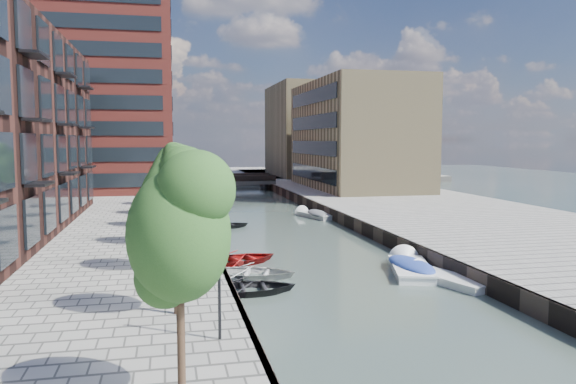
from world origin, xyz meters
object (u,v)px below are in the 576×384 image
object	(u,v)px
tree_0	(179,226)
sloop_3	(251,278)
sloop_2	(241,263)
tree_2	(172,182)
bridge	(228,181)
tree_3	(171,174)
motorboat_2	(443,280)
sloop_4	(225,228)
tree_1	(175,197)
tree_5	(170,164)
sloop_1	(249,293)
tree_4	(170,168)
motorboat_3	(410,267)
tree_6	(169,161)
car	(317,181)
motorboat_4	(314,215)

from	to	relation	value
tree_0	sloop_3	distance (m)	17.05
sloop_2	sloop_3	xyz separation A→B (m)	(0.10, -3.65, 0.00)
sloop_3	tree_2	bearing A→B (deg)	129.48
bridge	sloop_2	xyz separation A→B (m)	(-4.54, -48.67, -1.39)
tree_3	motorboat_2	size ratio (longest dim) A/B	1.19
tree_3	bridge	bearing A→B (deg)	79.75
tree_3	sloop_4	xyz separation A→B (m)	(4.42, 12.03, -5.31)
sloop_2	tree_1	bearing A→B (deg)	143.71
tree_5	sloop_4	xyz separation A→B (m)	(4.42, -1.97, -5.31)
sloop_1	sloop_2	bearing A→B (deg)	-2.19
tree_0	tree_1	xyz separation A→B (m)	(0.00, 7.00, 0.00)
tree_1	tree_4	xyz separation A→B (m)	(0.00, 21.00, 0.00)
sloop_1	motorboat_3	size ratio (longest dim) A/B	0.77
sloop_1	tree_6	bearing A→B (deg)	8.60
tree_4	sloop_2	world-z (taller)	tree_4
tree_6	motorboat_2	size ratio (longest dim) A/B	1.19
bridge	sloop_4	size ratio (longest dim) A/B	3.10
tree_1	sloop_2	world-z (taller)	tree_1
sloop_4	tree_2	bearing A→B (deg)	155.25
sloop_3	car	distance (m)	47.30
tree_5	tree_1	bearing A→B (deg)	-90.00
tree_6	tree_0	bearing A→B (deg)	-90.00
tree_2	tree_4	size ratio (longest dim) A/B	1.00
tree_6	motorboat_4	world-z (taller)	tree_6
tree_4	sloop_2	distance (m)	10.91
tree_0	tree_1	bearing A→B (deg)	90.00
tree_6	motorboat_2	bearing A→B (deg)	-64.92
sloop_2	sloop_1	bearing A→B (deg)	157.56
sloop_2	sloop_3	world-z (taller)	sloop_3
tree_1	tree_6	size ratio (longest dim) A/B	1.00
bridge	tree_1	xyz separation A→B (m)	(-8.50, -61.00, 3.92)
tree_4	motorboat_4	xyz separation A→B (m)	(13.43, 9.76, -5.11)
sloop_1	tree_2	bearing A→B (deg)	71.67
tree_1	motorboat_3	bearing A→B (deg)	32.37
tree_4	tree_6	bearing A→B (deg)	90.00
bridge	tree_2	xyz separation A→B (m)	(-8.50, -54.00, 3.92)
tree_0	motorboat_2	xyz separation A→B (m)	(13.70, 12.74, -5.22)
tree_5	sloop_4	size ratio (longest dim) A/B	1.42
tree_4	motorboat_2	distance (m)	21.16
sloop_2	motorboat_4	size ratio (longest dim) A/B	0.88
sloop_1	tree_4	bearing A→B (deg)	14.69
sloop_3	motorboat_3	world-z (taller)	motorboat_3
sloop_1	sloop_2	xyz separation A→B (m)	(0.46, 6.62, 0.00)
tree_3	car	distance (m)	44.12
tree_4	motorboat_2	xyz separation A→B (m)	(13.70, -15.26, -5.22)
tree_0	sloop_4	size ratio (longest dim) A/B	1.42
sloop_2	tree_5	bearing A→B (deg)	-4.27
sloop_3	bridge	bearing A→B (deg)	12.12
bridge	tree_4	size ratio (longest dim) A/B	2.18
sloop_1	sloop_4	distance (m)	20.33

